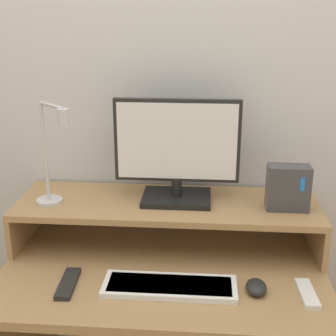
# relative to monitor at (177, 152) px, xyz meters

# --- Properties ---
(wall_back) EXTENTS (6.00, 0.05, 2.50)m
(wall_back) POSITION_rel_monitor_xyz_m (-0.03, 0.18, 0.19)
(wall_back) COLOR silver
(wall_back) RESTS_ON ground_plane
(desk) EXTENTS (1.05, 0.65, 0.72)m
(desk) POSITION_rel_monitor_xyz_m (-0.03, -0.18, -0.56)
(desk) COLOR #A87F51
(desk) RESTS_ON ground_plane
(monitor_shelf) EXTENTS (1.05, 0.33, 0.16)m
(monitor_shelf) POSITION_rel_monitor_xyz_m (-0.03, -0.02, -0.20)
(monitor_shelf) COLOR #A87F51
(monitor_shelf) RESTS_ON desk
(monitor) EXTENTS (0.43, 0.18, 0.36)m
(monitor) POSITION_rel_monitor_xyz_m (0.00, 0.00, 0.00)
(monitor) COLOR black
(monitor) RESTS_ON monitor_shelf
(desk_lamp) EXTENTS (0.16, 0.16, 0.36)m
(desk_lamp) POSITION_rel_monitor_xyz_m (-0.41, -0.09, -0.01)
(desk_lamp) COLOR silver
(desk_lamp) RESTS_ON monitor_shelf
(router_dock) EXTENTS (0.14, 0.07, 0.15)m
(router_dock) POSITION_rel_monitor_xyz_m (0.37, -0.05, -0.10)
(router_dock) COLOR #3D3D42
(router_dock) RESTS_ON monitor_shelf
(keyboard) EXTENTS (0.40, 0.13, 0.02)m
(keyboard) POSITION_rel_monitor_xyz_m (-0.00, -0.31, -0.33)
(keyboard) COLOR white
(keyboard) RESTS_ON desk
(mouse) EXTENTS (0.06, 0.08, 0.04)m
(mouse) POSITION_rel_monitor_xyz_m (0.26, -0.30, -0.32)
(mouse) COLOR black
(mouse) RESTS_ON desk
(remote_control) EXTENTS (0.05, 0.16, 0.02)m
(remote_control) POSITION_rel_monitor_xyz_m (-0.31, -0.31, -0.33)
(remote_control) COLOR black
(remote_control) RESTS_ON desk
(remote_secondary) EXTENTS (0.05, 0.15, 0.02)m
(remote_secondary) POSITION_rel_monitor_xyz_m (0.41, -0.31, -0.33)
(remote_secondary) COLOR white
(remote_secondary) RESTS_ON desk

